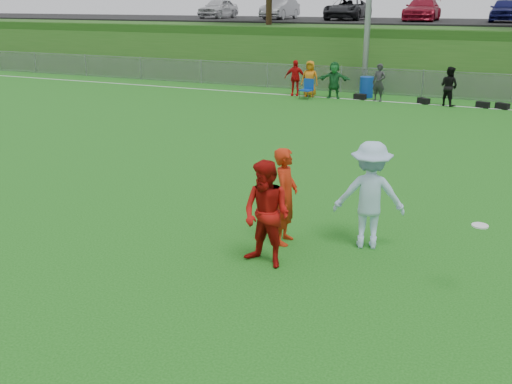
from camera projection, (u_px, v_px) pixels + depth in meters
The scene contains 14 objects.
ground at pixel (254, 266), 9.97m from camera, with size 120.00×120.00×0.00m, color #165812.
sideline_far at pixel (415, 103), 25.60m from camera, with size 60.00×0.10×0.01m, color white.
fence at pixel (423, 83), 27.13m from camera, with size 58.00×0.06×1.30m.
berm at pixel (449, 48), 36.42m from camera, with size 120.00×18.00×3.00m, color #205116.
parking_lot at pixel (454, 22), 37.66m from camera, with size 120.00×12.00×0.10m, color black.
car_row at pixel (435, 10), 36.99m from camera, with size 32.04×5.18×1.44m.
spectator_row at pixel (351, 81), 26.47m from camera, with size 8.17×0.96×1.69m.
gear_bags at pixel (440, 102), 25.24m from camera, with size 6.77×0.56×0.26m.
player_red_left at pixel (285, 196), 10.66m from camera, with size 0.68×0.44×1.86m, color #B4250C.
player_red_center at pixel (267, 214), 9.73m from camera, with size 0.91×0.71×1.88m, color #A70F0B.
player_blue at pixel (370, 195), 10.47m from camera, with size 1.31×0.75×2.02m, color #ACCEEE.
frisbee at pixel (480, 226), 8.60m from camera, with size 0.25×0.25×0.02m.
recycling_bin at pixel (366, 87), 27.10m from camera, with size 0.65×0.65×0.97m, color #0F3BA6.
camp_chair at pixel (306, 93), 26.69m from camera, with size 0.61×0.61×0.93m.
Camera 1 is at (3.64, -8.26, 4.41)m, focal length 40.00 mm.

